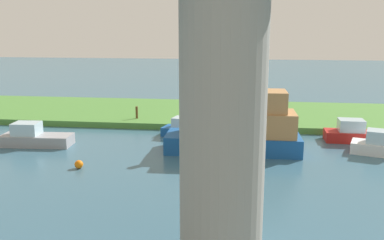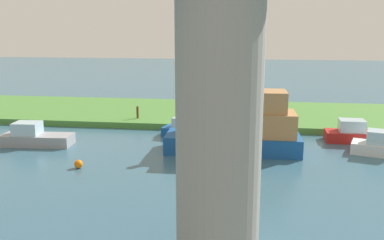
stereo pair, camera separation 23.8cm
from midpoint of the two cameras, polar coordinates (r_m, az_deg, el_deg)
ground_plane at (r=33.61m, az=3.36°, el=-1.59°), size 160.00×160.00×0.00m
grassy_bank at (r=39.40m, az=3.98°, el=0.86°), size 80.00×12.00×0.50m
bridge_pylon at (r=13.63m, az=3.69°, el=0.97°), size 2.83×2.83×10.82m
person_on_bank at (r=35.49m, az=8.78°, el=1.02°), size 0.37×0.37×1.39m
mooring_post at (r=36.31m, az=-7.69°, el=1.02°), size 0.20×0.20×1.04m
skiff_small at (r=27.96m, az=5.96°, el=-0.96°), size 8.93×3.15×4.53m
houseboat_blue at (r=31.60m, az=-20.82°, el=-2.20°), size 5.02×2.05×1.64m
motorboat_white at (r=31.96m, az=-0.64°, el=-1.34°), size 4.57×2.46×1.45m
pontoon_yellow at (r=32.75m, az=21.33°, el=-1.75°), size 4.95×1.89×1.63m
marker_buoy at (r=25.75m, az=-15.35°, el=-5.82°), size 0.50×0.50×0.50m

